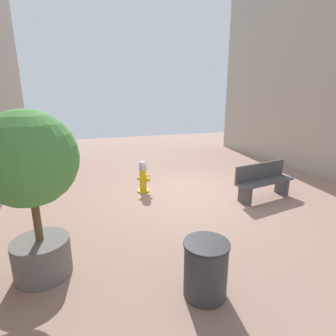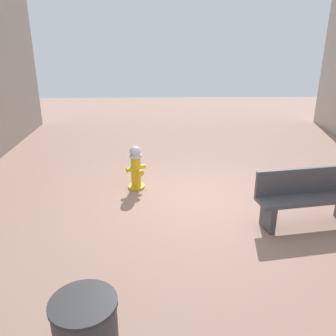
# 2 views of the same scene
# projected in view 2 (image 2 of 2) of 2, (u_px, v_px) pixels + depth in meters

# --- Properties ---
(ground_plane) EXTENTS (23.40, 23.40, 0.00)m
(ground_plane) POSITION_uv_depth(u_px,v_px,m) (200.00, 201.00, 6.79)
(ground_plane) COLOR #9E7A6B
(fire_hydrant) EXTENTS (0.41, 0.40, 0.91)m
(fire_hydrant) POSITION_uv_depth(u_px,v_px,m) (136.00, 167.00, 7.21)
(fire_hydrant) COLOR gold
(fire_hydrant) RESTS_ON ground_plane
(bench_near) EXTENTS (1.81, 0.71, 0.95)m
(bench_near) POSITION_uv_depth(u_px,v_px,m) (307.00, 196.00, 5.85)
(bench_near) COLOR #4C4C51
(bench_near) RESTS_ON ground_plane
(trash_bin) EXTENTS (0.62, 0.62, 0.80)m
(trash_bin) POSITION_uv_depth(u_px,v_px,m) (87.00, 336.00, 3.26)
(trash_bin) COLOR #38383D
(trash_bin) RESTS_ON ground_plane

